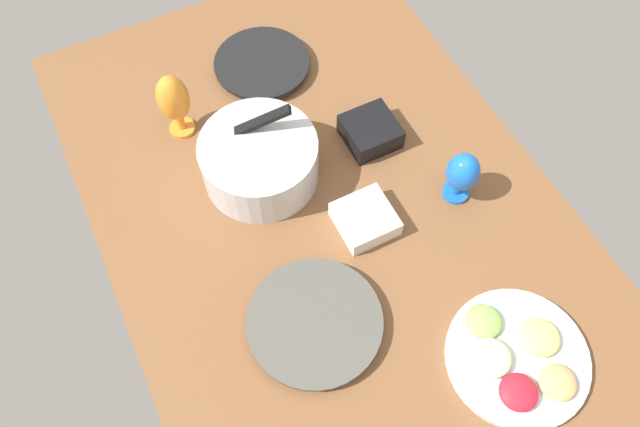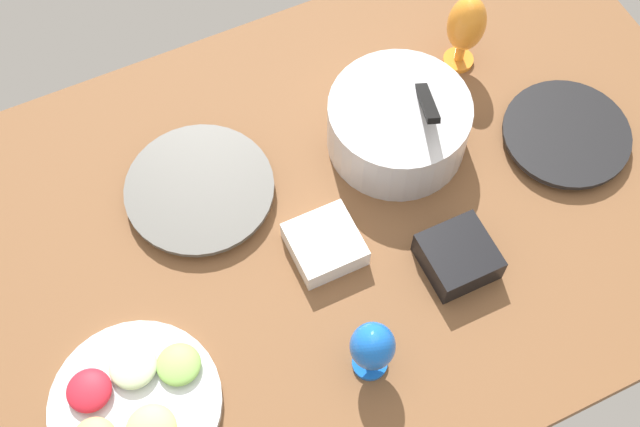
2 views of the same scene
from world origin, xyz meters
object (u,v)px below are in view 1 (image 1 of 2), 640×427
at_px(dinner_plate_right, 262,65).
at_px(square_bowl_black, 371,131).
at_px(mixing_bowl, 259,159).
at_px(square_bowl_white, 365,219).
at_px(fruit_platter, 517,358).
at_px(hurricane_glass_orange, 174,100).
at_px(dinner_plate_left, 315,323).
at_px(hurricane_glass_blue, 462,173).

xyz_separation_m(dinner_plate_right, square_bowl_black, (-0.34, -0.15, 0.02)).
distance_m(mixing_bowl, square_bowl_black, 0.29).
xyz_separation_m(mixing_bowl, square_bowl_white, (-0.24, -0.16, -0.04)).
distance_m(dinner_plate_right, mixing_bowl, 0.35).
xyz_separation_m(fruit_platter, hurricane_glass_orange, (0.88, 0.41, 0.10)).
bearing_deg(dinner_plate_left, mixing_bowl, -7.74).
height_order(fruit_platter, hurricane_glass_orange, hurricane_glass_orange).
bearing_deg(mixing_bowl, square_bowl_white, -145.92).
height_order(dinner_plate_right, fruit_platter, fruit_platter).
height_order(dinner_plate_right, hurricane_glass_orange, hurricane_glass_orange).
bearing_deg(dinner_plate_left, hurricane_glass_orange, 6.44).
relative_size(dinner_plate_right, square_bowl_black, 2.06).
bearing_deg(square_bowl_white, square_bowl_black, -31.70).
distance_m(mixing_bowl, fruit_platter, 0.72).
xyz_separation_m(dinner_plate_right, fruit_platter, (-0.97, -0.14, 0.00)).
bearing_deg(fruit_platter, dinner_plate_right, 8.43).
relative_size(fruit_platter, hurricane_glass_orange, 1.58).
height_order(fruit_platter, square_bowl_white, square_bowl_white).
xyz_separation_m(dinner_plate_left, dinner_plate_right, (0.72, -0.20, -0.00)).
relative_size(hurricane_glass_orange, hurricane_glass_blue, 1.29).
relative_size(dinner_plate_right, square_bowl_white, 2.05).
height_order(hurricane_glass_orange, hurricane_glass_blue, hurricane_glass_orange).
bearing_deg(hurricane_glass_orange, hurricane_glass_blue, -132.52).
distance_m(dinner_plate_left, mixing_bowl, 0.41).
bearing_deg(square_bowl_white, dinner_plate_right, 1.81).
bearing_deg(fruit_platter, hurricane_glass_blue, -15.26).
bearing_deg(square_bowl_white, dinner_plate_left, 128.27).
height_order(dinner_plate_right, square_bowl_white, square_bowl_white).
distance_m(fruit_platter, square_bowl_white, 0.44).
bearing_deg(mixing_bowl, square_bowl_black, -94.76).
height_order(dinner_plate_right, hurricane_glass_blue, hurricane_glass_blue).
height_order(dinner_plate_left, dinner_plate_right, same).
relative_size(dinner_plate_left, hurricane_glass_blue, 1.98).
distance_m(dinner_plate_left, square_bowl_white, 0.27).
bearing_deg(fruit_platter, hurricane_glass_orange, 25.13).
xyz_separation_m(dinner_plate_right, square_bowl_white, (-0.55, -0.02, 0.01)).
distance_m(hurricane_glass_orange, square_bowl_black, 0.49).
xyz_separation_m(dinner_plate_left, hurricane_glass_blue, (0.14, -0.45, 0.07)).
xyz_separation_m(mixing_bowl, square_bowl_black, (-0.02, -0.29, -0.03)).
xyz_separation_m(square_bowl_white, square_bowl_black, (0.21, -0.13, 0.01)).
bearing_deg(square_bowl_black, hurricane_glass_orange, 59.77).
height_order(hurricane_glass_blue, square_bowl_black, hurricane_glass_blue).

